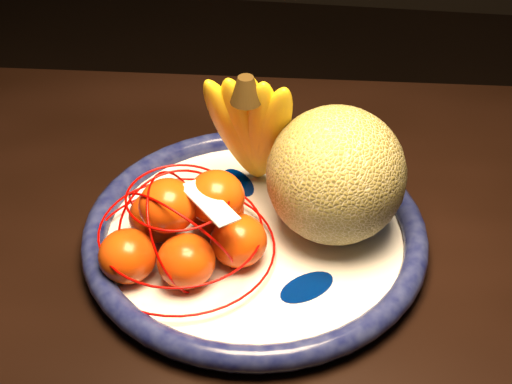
# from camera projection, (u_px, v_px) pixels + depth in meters

# --- Properties ---
(dining_table) EXTENTS (1.58, 1.00, 0.77)m
(dining_table) POSITION_uv_depth(u_px,v_px,m) (353.00, 354.00, 0.88)
(dining_table) COLOR black
(dining_table) RESTS_ON ground
(fruit_bowl) EXTENTS (0.39, 0.39, 0.03)m
(fruit_bowl) POSITION_uv_depth(u_px,v_px,m) (255.00, 235.00, 0.89)
(fruit_bowl) COLOR white
(fruit_bowl) RESTS_ON dining_table
(cantaloupe) EXTENTS (0.15, 0.15, 0.15)m
(cantaloupe) POSITION_uv_depth(u_px,v_px,m) (336.00, 175.00, 0.85)
(cantaloupe) COLOR olive
(cantaloupe) RESTS_ON fruit_bowl
(banana_bunch) EXTENTS (0.13, 0.12, 0.20)m
(banana_bunch) POSITION_uv_depth(u_px,v_px,m) (253.00, 125.00, 0.89)
(banana_bunch) COLOR yellow
(banana_bunch) RESTS_ON fruit_bowl
(mandarin_bag) EXTENTS (0.24, 0.24, 0.13)m
(mandarin_bag) POSITION_uv_depth(u_px,v_px,m) (186.00, 228.00, 0.84)
(mandarin_bag) COLOR #E94712
(mandarin_bag) RESTS_ON fruit_bowl
(price_tag) EXTENTS (0.07, 0.07, 0.01)m
(price_tag) POSITION_uv_depth(u_px,v_px,m) (209.00, 202.00, 0.80)
(price_tag) COLOR white
(price_tag) RESTS_ON mandarin_bag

